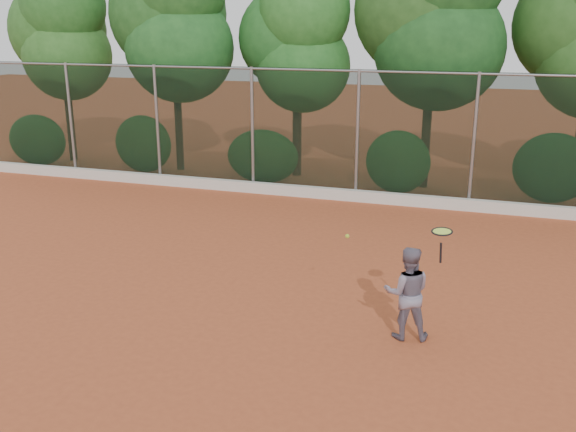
% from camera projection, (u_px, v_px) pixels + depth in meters
% --- Properties ---
extents(ground, '(80.00, 80.00, 0.00)m').
position_uv_depth(ground, '(270.00, 300.00, 11.25)').
color(ground, '#AB4C28').
rests_on(ground, ground).
extents(concrete_curb, '(24.00, 0.20, 0.30)m').
position_uv_depth(concrete_curb, '(354.00, 196.00, 17.41)').
color(concrete_curb, beige).
rests_on(concrete_curb, ground).
extents(tennis_player, '(0.82, 0.70, 1.47)m').
position_uv_depth(tennis_player, '(407.00, 293.00, 9.72)').
color(tennis_player, slate).
rests_on(tennis_player, ground).
extents(chainlink_fence, '(24.09, 0.09, 3.50)m').
position_uv_depth(chainlink_fence, '(357.00, 132.00, 17.08)').
color(chainlink_fence, black).
rests_on(chainlink_fence, ground).
extents(foliage_backdrop, '(23.70, 3.63, 7.55)m').
position_uv_depth(foliage_backdrop, '(356.00, 32.00, 18.30)').
color(foliage_backdrop, '#422A19').
rests_on(foliage_backdrop, ground).
extents(tennis_racket, '(0.39, 0.39, 0.54)m').
position_uv_depth(tennis_racket, '(442.00, 234.00, 9.28)').
color(tennis_racket, black).
rests_on(tennis_racket, ground).
extents(tennis_ball_in_flight, '(0.07, 0.07, 0.07)m').
position_uv_depth(tennis_ball_in_flight, '(347.00, 236.00, 10.03)').
color(tennis_ball_in_flight, '#AACA2D').
rests_on(tennis_ball_in_flight, ground).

